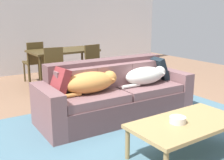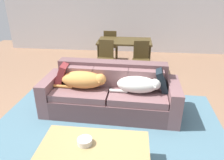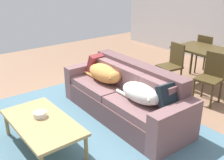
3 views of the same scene
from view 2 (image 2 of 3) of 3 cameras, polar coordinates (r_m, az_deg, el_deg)
The scene contains 14 objects.
ground_plane at distance 3.77m, azimuth 0.04°, elevation -9.70°, with size 10.00×10.00×0.00m, color #8C674E.
back_partition at distance 7.15m, azimuth 3.62°, elevation 18.24°, with size 8.00×0.12×2.70m, color silver.
area_rug at distance 3.32m, azimuth -2.02°, elevation -15.00°, with size 3.68×3.06×0.01m, color slate.
couch at distance 3.77m, azimuth -0.46°, elevation -3.73°, with size 2.37×0.93×0.85m.
dog_on_left_cushion at distance 3.66m, azimuth -7.49°, elevation 0.07°, with size 0.91×0.39×0.29m.
dog_on_right_cushion at distance 3.51m, azimuth 7.19°, elevation -1.23°, with size 0.83×0.36×0.27m.
throw_pillow_by_left_arm at distance 3.90m, azimuth -13.15°, elevation 1.66°, with size 0.11×0.39×0.39m, color maroon.
throw_pillow_by_right_arm at distance 3.67m, azimuth 13.25°, elevation 0.09°, with size 0.10×0.38×0.38m, color black.
coffee_table at distance 2.61m, azimuth -4.80°, elevation -17.87°, with size 1.27×0.67×0.40m.
bowl_on_coffee_table at distance 2.60m, azimuth -7.31°, elevation -15.97°, with size 0.18×0.18×0.07m, color silver.
dining_table at distance 5.61m, azimuth 3.39°, elevation 9.79°, with size 1.37×0.81×0.78m.
dining_chair_near_left at distance 5.13m, azimuth -1.87°, elevation 6.12°, with size 0.45×0.45×0.91m.
dining_chair_near_right at distance 5.08m, azimuth 7.86°, elevation 5.74°, with size 0.44×0.44×0.90m.
dining_chair_far_left at distance 6.26m, azimuth -0.39°, elevation 9.59°, with size 0.41×0.41×0.92m.
Camera 2 is at (0.33, -3.10, 2.12)m, focal length 34.15 mm.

